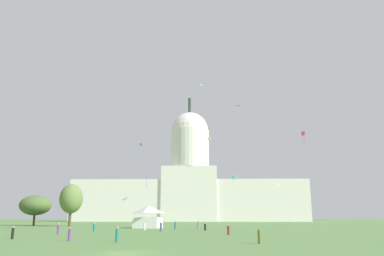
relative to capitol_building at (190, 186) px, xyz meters
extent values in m
plane|color=#567F42|center=(2.47, -195.94, -20.23)|extent=(800.00, 800.00, 0.00)
cube|color=silver|center=(-33.93, 0.00, -8.42)|extent=(67.85, 20.57, 23.61)
cube|color=silver|center=(33.93, 0.00, -8.42)|extent=(67.85, 20.57, 23.61)
cube|color=silver|center=(0.00, 0.00, -4.70)|extent=(31.65, 22.63, 31.06)
cylinder|color=silver|center=(0.00, 0.00, 22.26)|extent=(23.17, 23.17, 22.85)
sphere|color=silver|center=(0.00, 0.00, 33.69)|extent=(22.52, 22.52, 22.52)
cylinder|color=#2D3833|center=(0.00, 0.00, 49.73)|extent=(1.80, 1.80, 9.57)
cube|color=white|center=(-5.35, -130.29, -18.92)|extent=(6.69, 7.52, 2.61)
pyramid|color=white|center=(-5.35, -130.29, -15.78)|extent=(7.03, 7.90, 1.83)
cylinder|color=brown|center=(-30.81, -113.27, -17.56)|extent=(0.83, 0.83, 5.34)
ellipsoid|color=olive|center=(-30.81, -113.27, -12.33)|extent=(6.92, 7.54, 8.53)
cylinder|color=#4C3823|center=(-44.98, -105.13, -18.04)|extent=(0.66, 0.66, 4.37)
ellipsoid|color=#4C6633|center=(-44.98, -105.13, -14.00)|extent=(14.05, 13.91, 6.20)
cylinder|color=olive|center=(14.19, -185.08, -19.56)|extent=(0.44, 0.44, 1.34)
sphere|color=#A37556|center=(14.19, -185.08, -18.79)|extent=(0.22, 0.22, 0.20)
cylinder|color=#1E757A|center=(-12.46, -152.17, -19.54)|extent=(0.47, 0.47, 1.37)
sphere|color=tan|center=(-12.46, -152.17, -18.74)|extent=(0.29, 0.29, 0.24)
cylinder|color=#3D5684|center=(0.24, -151.74, -19.45)|extent=(0.56, 0.56, 1.55)
sphere|color=beige|center=(0.24, -151.74, -18.56)|extent=(0.33, 0.33, 0.24)
cylinder|color=black|center=(-15.50, -177.64, -19.56)|extent=(0.47, 0.47, 1.34)
sphere|color=tan|center=(-15.50, -177.64, -18.76)|extent=(0.36, 0.36, 0.26)
cylinder|color=#703D93|center=(-14.85, -164.11, -19.51)|extent=(0.47, 0.47, 1.44)
sphere|color=beige|center=(-14.85, -164.11, -18.66)|extent=(0.34, 0.34, 0.24)
cylinder|color=gray|center=(7.16, -139.24, -19.47)|extent=(0.53, 0.53, 1.51)
sphere|color=brown|center=(7.16, -139.24, -18.60)|extent=(0.29, 0.29, 0.24)
cylinder|color=#1E757A|center=(-1.15, -183.02, -19.53)|extent=(0.39, 0.39, 1.39)
sphere|color=tan|center=(-1.15, -183.02, -18.72)|extent=(0.28, 0.28, 0.25)
cylinder|color=black|center=(8.65, -146.59, -19.59)|extent=(0.56, 0.56, 1.28)
sphere|color=#A37556|center=(8.65, -146.59, -18.83)|extent=(0.33, 0.33, 0.23)
cylinder|color=#703D93|center=(-7.13, -180.99, -19.58)|extent=(0.48, 0.48, 1.30)
sphere|color=#A37556|center=(-7.13, -180.99, -18.81)|extent=(0.34, 0.34, 0.24)
cylinder|color=maroon|center=(12.21, -165.09, -19.58)|extent=(0.49, 0.49, 1.29)
sphere|color=tan|center=(12.21, -165.09, -18.81)|extent=(0.31, 0.31, 0.24)
cylinder|color=silver|center=(-3.99, -144.72, -19.47)|extent=(0.46, 0.46, 1.51)
sphere|color=tan|center=(-3.99, -144.72, -18.59)|extent=(0.29, 0.29, 0.25)
cylinder|color=#1E757A|center=(1.96, -138.37, -19.47)|extent=(0.57, 0.57, 1.51)
sphere|color=#A37556|center=(1.96, -138.37, -18.61)|extent=(0.30, 0.30, 0.22)
cube|color=red|center=(32.67, -135.26, 1.96)|extent=(0.90, 0.85, 0.52)
cube|color=red|center=(32.67, -135.26, 2.47)|extent=(0.90, 0.85, 0.52)
cylinder|color=red|center=(32.76, -135.26, 0.42)|extent=(0.48, 0.42, 2.72)
pyramid|color=gold|center=(-19.62, -123.45, -7.02)|extent=(1.50, 0.98, 0.18)
pyramid|color=orange|center=(1.36, -30.35, 21.33)|extent=(1.93, 1.34, 0.31)
cube|color=#33BCDB|center=(20.59, -71.30, -2.27)|extent=(1.20, 1.25, 0.64)
cube|color=#33BCDB|center=(20.59, -71.30, -1.50)|extent=(1.20, 1.25, 0.64)
cylinder|color=red|center=(20.57, -71.30, -3.33)|extent=(0.20, 0.22, 1.66)
cube|color=teal|center=(7.70, -72.95, 37.16)|extent=(0.78, 0.46, 0.71)
pyramid|color=green|center=(-21.73, -70.01, -6.56)|extent=(1.25, 1.05, 0.18)
cube|color=purple|center=(-9.79, -105.16, -4.51)|extent=(0.61, 0.96, 1.37)
cylinder|color=purple|center=(-9.78, -105.16, -6.93)|extent=(0.19, 0.57, 3.42)
cube|color=white|center=(41.64, -54.75, -3.56)|extent=(1.04, 0.31, 0.97)
cylinder|color=white|center=(41.47, -54.75, -4.98)|extent=(0.34, 0.11, 1.95)
cube|color=blue|center=(-20.68, -53.17, 15.05)|extent=(0.92, 0.88, 0.48)
cube|color=blue|center=(-20.68, -53.17, 15.59)|extent=(0.92, 0.88, 0.48)
cube|color=#8CD133|center=(11.20, -47.97, 18.56)|extent=(1.29, 1.27, 0.52)
cube|color=#8CD133|center=(11.20, -47.97, 19.15)|extent=(1.29, 1.27, 0.52)
pyramid|color=yellow|center=(17.30, -135.09, 9.40)|extent=(1.36, 1.03, 0.30)
camera|label=1|loc=(8.46, -226.09, -17.50)|focal=35.53mm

